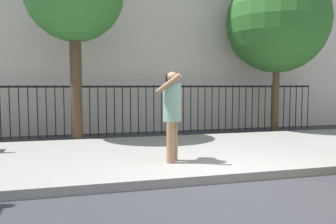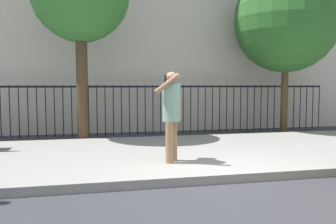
{
  "view_description": "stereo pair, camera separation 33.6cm",
  "coord_description": "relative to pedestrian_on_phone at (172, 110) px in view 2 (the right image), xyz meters",
  "views": [
    {
      "loc": [
        -2.4,
        -5.08,
        1.61
      ],
      "look_at": [
        -0.62,
        1.43,
        1.07
      ],
      "focal_mm": 36.98,
      "sensor_mm": 36.0,
      "label": 1
    },
    {
      "loc": [
        -2.07,
        -5.16,
        1.61
      ],
      "look_at": [
        -0.62,
        1.43,
        1.07
      ],
      "focal_mm": 36.98,
      "sensor_mm": 36.0,
      "label": 2
    }
  ],
  "objects": [
    {
      "name": "pedestrian_on_phone",
      "position": [
        0.0,
        0.0,
        0.0
      ],
      "size": [
        0.63,
        0.72,
        1.7
      ],
      "color": "#936B4C",
      "rests_on": "sidewalk"
    },
    {
      "name": "street_tree_near",
      "position": [
        4.62,
        3.8,
        2.51
      ],
      "size": [
        3.32,
        3.32,
        5.32
      ],
      "color": "#4C3823",
      "rests_on": "ground"
    },
    {
      "name": "sidewalk",
      "position": [
        0.6,
        1.05,
        -1.06
      ],
      "size": [
        28.0,
        4.4,
        0.15
      ],
      "primitive_type": "cube",
      "color": "gray",
      "rests_on": "ground"
    },
    {
      "name": "ground_plane",
      "position": [
        0.6,
        -1.15,
        -1.14
      ],
      "size": [
        60.0,
        60.0,
        0.0
      ],
      "primitive_type": "plane",
      "color": "#333338"
    },
    {
      "name": "iron_fence",
      "position": [
        0.6,
        4.75,
        -0.12
      ],
      "size": [
        12.03,
        0.04,
        1.6
      ],
      "color": "black",
      "rests_on": "ground"
    }
  ]
}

